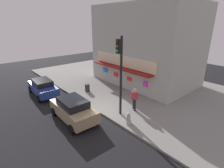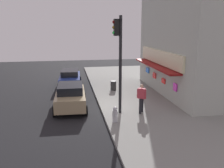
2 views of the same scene
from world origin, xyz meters
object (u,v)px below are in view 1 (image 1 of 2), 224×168
object	(u,v)px
traffic_light	(120,67)
parked_car_blue	(43,87)
pedestrian	(135,98)
parked_car_tan	(73,109)
fire_hydrant	(128,119)
trash_can	(87,88)

from	to	relation	value
traffic_light	parked_car_blue	world-z (taller)	traffic_light
pedestrian	parked_car_tan	size ratio (longest dim) A/B	0.42
traffic_light	parked_car_blue	bearing A→B (deg)	-160.04
fire_hydrant	traffic_light	bearing A→B (deg)	160.97
fire_hydrant	parked_car_blue	xyz separation A→B (m)	(-9.33, -2.38, 0.23)
fire_hydrant	trash_can	size ratio (longest dim) A/B	1.13
fire_hydrant	parked_car_blue	bearing A→B (deg)	-165.69
trash_can	pedestrian	world-z (taller)	pedestrian
trash_can	parked_car_tan	size ratio (longest dim) A/B	0.18
trash_can	parked_car_blue	world-z (taller)	parked_car_blue
pedestrian	parked_car_tan	xyz separation A→B (m)	(-2.09, -4.28, -0.31)
trash_can	parked_car_tan	distance (m)	5.12
fire_hydrant	pedestrian	distance (m)	2.29
traffic_light	parked_car_blue	xyz separation A→B (m)	(-7.91, -2.87, -3.06)
traffic_light	pedestrian	xyz separation A→B (m)	(0.25, 1.38, -2.71)
parked_car_blue	parked_car_tan	size ratio (longest dim) A/B	0.99
trash_can	pedestrian	xyz separation A→B (m)	(5.73, 0.69, 0.61)
pedestrian	parked_car_blue	distance (m)	9.21
parked_car_blue	traffic_light	bearing A→B (deg)	19.96
traffic_light	parked_car_tan	distance (m)	4.57
parked_car_blue	pedestrian	bearing A→B (deg)	27.55
trash_can	parked_car_blue	bearing A→B (deg)	-124.24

